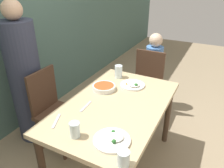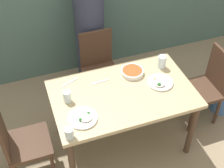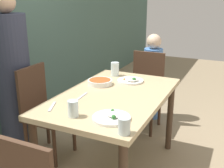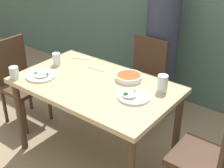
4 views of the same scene
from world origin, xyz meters
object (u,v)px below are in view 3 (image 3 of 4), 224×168
object	(u,v)px
chair_child_spot	(145,88)
chair_adult_spot	(43,109)
glass_water_tall	(73,109)
plate_rice_adult	(131,80)
bowl_curry	(100,82)
person_adult	(13,81)
person_child	(152,79)

from	to	relation	value
chair_child_spot	chair_adult_spot	bearing A→B (deg)	-124.37
chair_child_spot	glass_water_tall	distance (m)	1.56
plate_rice_adult	chair_adult_spot	bearing A→B (deg)	116.62
chair_child_spot	bowl_curry	world-z (taller)	chair_child_spot
chair_adult_spot	person_adult	distance (m)	0.42
person_adult	plate_rice_adult	world-z (taller)	person_adult
bowl_curry	glass_water_tall	bearing A→B (deg)	-167.14
chair_child_spot	person_child	bearing A→B (deg)	90.00
chair_adult_spot	plate_rice_adult	distance (m)	0.90
chair_adult_spot	person_child	bearing A→B (deg)	-28.09
chair_child_spot	plate_rice_adult	world-z (taller)	chair_child_spot
person_child	glass_water_tall	world-z (taller)	person_child
plate_rice_adult	person_child	bearing A→B (deg)	4.31
person_adult	glass_water_tall	distance (m)	1.15
person_child	plate_rice_adult	world-z (taller)	person_child
chair_child_spot	person_child	distance (m)	0.29
person_child	glass_water_tall	distance (m)	1.83
chair_child_spot	person_child	world-z (taller)	person_child
chair_child_spot	plate_rice_adult	distance (m)	0.70
person_child	chair_child_spot	bearing A→B (deg)	180.00
chair_child_spot	person_child	size ratio (longest dim) A/B	0.83
chair_adult_spot	person_child	world-z (taller)	person_child
person_child	chair_adult_spot	bearing A→B (deg)	151.91
person_adult	person_child	distance (m)	1.67
chair_adult_spot	bowl_curry	size ratio (longest dim) A/B	3.96
person_adult	bowl_curry	world-z (taller)	person_adult
chair_child_spot	bowl_curry	xyz separation A→B (m)	(-0.82, 0.16, 0.30)
chair_child_spot	glass_water_tall	world-z (taller)	chair_child_spot
chair_child_spot	person_adult	bearing A→B (deg)	-135.63
bowl_curry	glass_water_tall	xyz separation A→B (m)	(-0.70, -0.16, 0.03)
person_child	plate_rice_adult	distance (m)	0.95
chair_adult_spot	chair_child_spot	distance (m)	1.22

